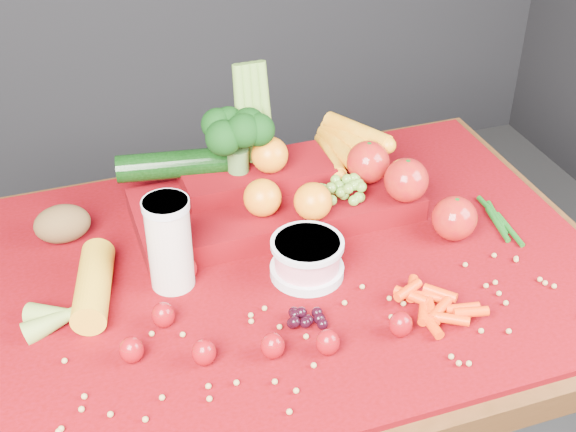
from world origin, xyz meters
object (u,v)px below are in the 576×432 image
object	(u,v)px
produce_mound	(290,185)
milk_glass	(169,241)
table	(292,310)
yogurt_bowl	(307,257)

from	to	relation	value
produce_mound	milk_glass	bearing A→B (deg)	-151.85
milk_glass	produce_mound	distance (m)	0.29
table	produce_mound	size ratio (longest dim) A/B	1.85
table	milk_glass	world-z (taller)	milk_glass
produce_mound	table	bearing A→B (deg)	-108.38
table	milk_glass	bearing A→B (deg)	175.39
yogurt_bowl	produce_mound	distance (m)	0.19
yogurt_bowl	produce_mound	xyz separation A→B (m)	(0.04, 0.19, 0.02)
milk_glass	produce_mound	world-z (taller)	produce_mound
table	produce_mound	world-z (taller)	produce_mound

